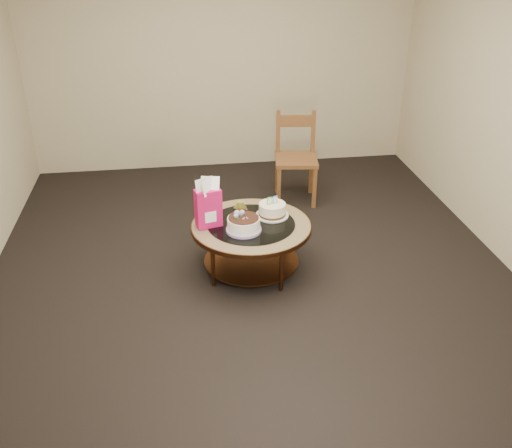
{
  "coord_description": "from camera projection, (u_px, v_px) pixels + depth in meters",
  "views": [
    {
      "loc": [
        -0.56,
        -4.19,
        2.7
      ],
      "look_at": [
        0.04,
        0.02,
        0.44
      ],
      "focal_mm": 40.0,
      "sensor_mm": 36.0,
      "label": 1
    }
  ],
  "objects": [
    {
      "name": "gift_bag",
      "position": [
        208.0,
        203.0,
        4.66
      ],
      "size": [
        0.23,
        0.19,
        0.42
      ],
      "rotation": [
        0.0,
        0.0,
        0.24
      ],
      "color": "#CD1358",
      "rests_on": "coffee_table"
    },
    {
      "name": "coffee_table",
      "position": [
        251.0,
        232.0,
        4.83
      ],
      "size": [
        1.02,
        1.02,
        0.46
      ],
      "color": "#502C16",
      "rests_on": "ground"
    },
    {
      "name": "ground",
      "position": [
        251.0,
        270.0,
        5.0
      ],
      "size": [
        5.0,
        5.0,
        0.0
      ],
      "primitive_type": "plane",
      "color": "black",
      "rests_on": "ground"
    },
    {
      "name": "decorated_cake",
      "position": [
        243.0,
        225.0,
        4.65
      ],
      "size": [
        0.29,
        0.29,
        0.17
      ],
      "rotation": [
        0.0,
        0.0,
        -0.19
      ],
      "color": "#AA8BC5",
      "rests_on": "coffee_table"
    },
    {
      "name": "dining_chair",
      "position": [
        296.0,
        157.0,
        6.07
      ],
      "size": [
        0.49,
        0.49,
        0.95
      ],
      "rotation": [
        0.0,
        0.0,
        -0.14
      ],
      "color": "brown",
      "rests_on": "ground"
    },
    {
      "name": "pillar_candle",
      "position": [
        240.0,
        206.0,
        5.02
      ],
      "size": [
        0.12,
        0.12,
        0.08
      ],
      "rotation": [
        0.0,
        0.0,
        0.38
      ],
      "color": "#E6BF5F",
      "rests_on": "coffee_table"
    },
    {
      "name": "room_walls",
      "position": [
        251.0,
        96.0,
        4.28
      ],
      "size": [
        4.52,
        5.02,
        2.61
      ],
      "color": "#BDAE8F",
      "rests_on": "ground"
    },
    {
      "name": "cream_cake",
      "position": [
        272.0,
        210.0,
        4.89
      ],
      "size": [
        0.29,
        0.29,
        0.18
      ],
      "rotation": [
        0.0,
        0.0,
        0.3
      ],
      "color": "silver",
      "rests_on": "coffee_table"
    }
  ]
}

